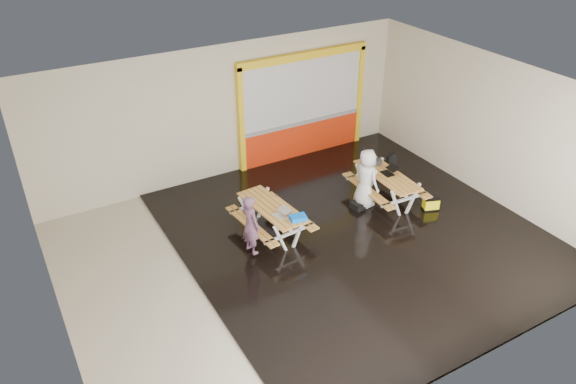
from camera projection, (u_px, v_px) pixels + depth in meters
room at (310, 180)px, 10.97m from camera, size 10.02×8.02×3.52m
deck at (356, 233)px, 12.38m from camera, size 7.50×7.98×0.05m
kiosk at (303, 108)px, 14.99m from camera, size 3.88×0.16×3.00m
picnic_table_left at (271, 213)px, 12.07m from camera, size 1.42×1.97×0.75m
picnic_table_right at (386, 181)px, 13.28m from camera, size 1.38×1.97×0.77m
person_left at (251, 225)px, 11.33m from camera, size 0.40×0.54×1.35m
person_right at (366, 178)px, 12.95m from camera, size 0.54×0.76×1.45m
laptop_left at (282, 214)px, 11.66m from camera, size 0.37×0.34×0.14m
laptop_right at (389, 172)px, 13.20m from camera, size 0.38×0.34×0.15m
blue_pouch at (298, 218)px, 11.51m from camera, size 0.38×0.30×0.10m
toolbox at (374, 162)px, 13.56m from camera, size 0.37×0.27×0.20m
backpack at (392, 161)px, 13.92m from camera, size 0.28×0.22×0.40m
dark_case at (360, 205)px, 13.21m from camera, size 0.45×0.36×0.15m
fluke_bag at (431, 204)px, 13.11m from camera, size 0.43×0.35×0.32m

